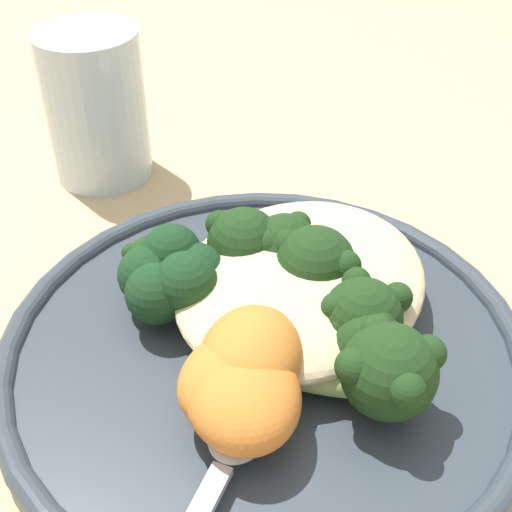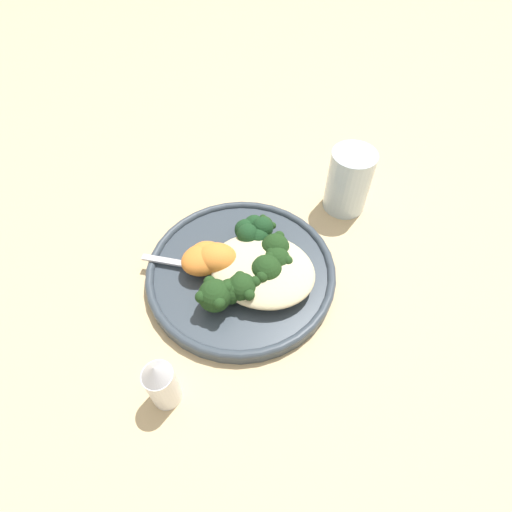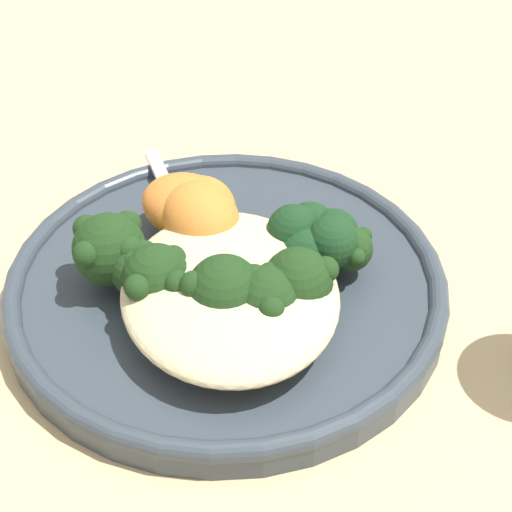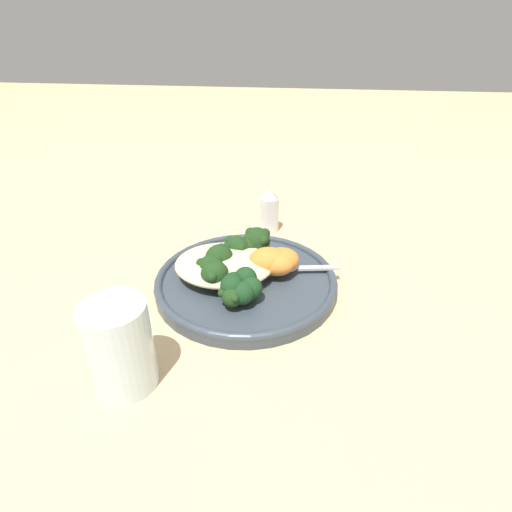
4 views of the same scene
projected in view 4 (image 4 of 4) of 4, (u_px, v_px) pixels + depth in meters
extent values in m
plane|color=#D6B784|center=(234.00, 282.00, 0.60)|extent=(4.00, 4.00, 0.00)
cylinder|color=#38424C|center=(246.00, 283.00, 0.59)|extent=(0.26, 0.26, 0.02)
torus|color=#38424C|center=(246.00, 278.00, 0.58)|extent=(0.27, 0.27, 0.01)
ellipsoid|color=beige|center=(224.00, 264.00, 0.58)|extent=(0.14, 0.12, 0.03)
ellipsoid|color=#ADC675|center=(260.00, 261.00, 0.60)|extent=(0.03, 0.08, 0.01)
sphere|color=#1E3D19|center=(257.00, 241.00, 0.63)|extent=(0.04, 0.04, 0.04)
sphere|color=#1E3D19|center=(265.00, 233.00, 0.63)|extent=(0.02, 0.02, 0.02)
sphere|color=#1E3D19|center=(250.00, 232.00, 0.63)|extent=(0.02, 0.02, 0.02)
sphere|color=#1E3D19|center=(248.00, 239.00, 0.61)|extent=(0.02, 0.02, 0.02)
sphere|color=#1E3D19|center=(263.00, 240.00, 0.61)|extent=(0.02, 0.02, 0.02)
ellipsoid|color=#ADC675|center=(256.00, 262.00, 0.59)|extent=(0.06, 0.07, 0.02)
sphere|color=#1E3D19|center=(246.00, 247.00, 0.62)|extent=(0.03, 0.03, 0.03)
sphere|color=#1E3D19|center=(247.00, 240.00, 0.63)|extent=(0.01, 0.01, 0.01)
sphere|color=#1E3D19|center=(245.00, 248.00, 0.60)|extent=(0.01, 0.01, 0.01)
ellipsoid|color=#ADC675|center=(252.00, 265.00, 0.59)|extent=(0.07, 0.06, 0.01)
sphere|color=#1E3D19|center=(235.00, 248.00, 0.61)|extent=(0.04, 0.04, 0.04)
sphere|color=#1E3D19|center=(243.00, 241.00, 0.61)|extent=(0.01, 0.01, 0.01)
sphere|color=#1E3D19|center=(229.00, 241.00, 0.62)|extent=(0.01, 0.01, 0.01)
sphere|color=#1E3D19|center=(227.00, 247.00, 0.60)|extent=(0.01, 0.01, 0.01)
sphere|color=#1E3D19|center=(241.00, 248.00, 0.60)|extent=(0.01, 0.01, 0.01)
ellipsoid|color=#ADC675|center=(250.00, 269.00, 0.58)|extent=(0.09, 0.02, 0.02)
sphere|color=#1E3D19|center=(219.00, 259.00, 0.58)|extent=(0.04, 0.04, 0.04)
sphere|color=#1E3D19|center=(222.00, 249.00, 0.59)|extent=(0.02, 0.02, 0.02)
sphere|color=#1E3D19|center=(217.00, 260.00, 0.56)|extent=(0.02, 0.02, 0.02)
ellipsoid|color=#ADC675|center=(246.00, 272.00, 0.57)|extent=(0.10, 0.04, 0.01)
sphere|color=#1E3D19|center=(211.00, 268.00, 0.56)|extent=(0.04, 0.04, 0.04)
sphere|color=#1E3D19|center=(218.00, 259.00, 0.57)|extent=(0.01, 0.01, 0.01)
sphere|color=#1E3D19|center=(201.00, 263.00, 0.56)|extent=(0.01, 0.01, 0.01)
sphere|color=#1E3D19|center=(214.00, 269.00, 0.55)|extent=(0.01, 0.01, 0.01)
ellipsoid|color=#ADC675|center=(251.00, 273.00, 0.57)|extent=(0.10, 0.07, 0.02)
sphere|color=#1E3D19|center=(215.00, 275.00, 0.55)|extent=(0.04, 0.04, 0.04)
sphere|color=#1E3D19|center=(217.00, 265.00, 0.55)|extent=(0.02, 0.02, 0.02)
sphere|color=#1E3D19|center=(212.00, 277.00, 0.53)|extent=(0.02, 0.02, 0.02)
ellipsoid|color=#ADC675|center=(251.00, 282.00, 0.55)|extent=(0.05, 0.10, 0.02)
sphere|color=#1E3D19|center=(232.00, 297.00, 0.51)|extent=(0.03, 0.03, 0.03)
sphere|color=#1E3D19|center=(237.00, 290.00, 0.52)|extent=(0.01, 0.01, 0.01)
sphere|color=#1E3D19|center=(224.00, 293.00, 0.51)|extent=(0.01, 0.01, 0.01)
sphere|color=#1E3D19|center=(235.00, 299.00, 0.50)|extent=(0.01, 0.01, 0.01)
ellipsoid|color=orange|center=(279.00, 261.00, 0.58)|extent=(0.08, 0.08, 0.03)
ellipsoid|color=orange|center=(267.00, 262.00, 0.57)|extent=(0.07, 0.06, 0.04)
ellipsoid|color=orange|center=(275.00, 262.00, 0.58)|extent=(0.07, 0.06, 0.03)
sphere|color=#193D1E|center=(251.00, 288.00, 0.53)|extent=(0.03, 0.03, 0.03)
sphere|color=#193D1E|center=(245.00, 278.00, 0.53)|extent=(0.03, 0.03, 0.03)
sphere|color=#193D1E|center=(234.00, 283.00, 0.53)|extent=(0.03, 0.03, 0.03)
sphere|color=#193D1E|center=(232.00, 286.00, 0.52)|extent=(0.03, 0.03, 0.03)
sphere|color=#193D1E|center=(243.00, 293.00, 0.52)|extent=(0.03, 0.03, 0.03)
cube|color=silver|center=(318.00, 268.00, 0.59)|extent=(0.06, 0.02, 0.00)
ellipsoid|color=silver|center=(285.00, 267.00, 0.59)|extent=(0.04, 0.03, 0.01)
cylinder|color=silver|center=(120.00, 346.00, 0.41)|extent=(0.07, 0.07, 0.10)
cylinder|color=white|center=(269.00, 215.00, 0.73)|extent=(0.03, 0.03, 0.07)
cone|color=#B2B2B7|center=(270.00, 193.00, 0.71)|extent=(0.03, 0.03, 0.02)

